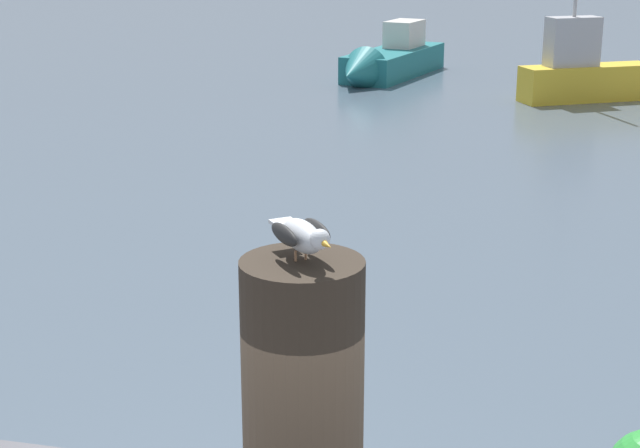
{
  "coord_description": "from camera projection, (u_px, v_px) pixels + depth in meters",
  "views": [
    {
      "loc": [
        0.93,
        -3.27,
        3.78
      ],
      "look_at": [
        0.18,
        -0.12,
        2.79
      ],
      "focal_mm": 55.87,
      "sensor_mm": 36.0,
      "label": 1
    }
  ],
  "objects": [
    {
      "name": "boat_teal",
      "position": [
        386.0,
        62.0,
        24.64
      ],
      "size": [
        2.26,
        4.97,
        1.52
      ],
      "color": "#1E7075",
      "rests_on": "ground_plane"
    },
    {
      "name": "mooring_post",
      "position": [
        303.0,
        405.0,
        3.32
      ],
      "size": [
        0.41,
        0.41,
        1.02
      ],
      "primitive_type": "cylinder",
      "color": "#382D23",
      "rests_on": "harbor_quay"
    },
    {
      "name": "boat_yellow",
      "position": [
        591.0,
        72.0,
        21.59
      ],
      "size": [
        3.4,
        2.34,
        4.9
      ],
      "color": "yellow",
      "rests_on": "ground_plane"
    },
    {
      "name": "seagull",
      "position": [
        303.0,
        235.0,
        3.14
      ],
      "size": [
        0.28,
        0.33,
        0.14
      ],
      "color": "tan",
      "rests_on": "mooring_post"
    }
  ]
}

